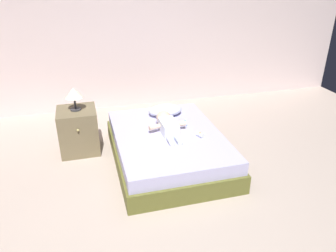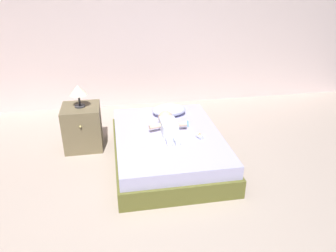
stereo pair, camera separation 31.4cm
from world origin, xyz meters
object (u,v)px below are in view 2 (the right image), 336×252
at_px(bed, 168,147).
at_px(baby, 168,125).
at_px(pillow, 169,110).
at_px(lamp, 78,91).
at_px(nightstand, 83,127).
at_px(baby_bottle, 200,136).
at_px(toothbrush, 188,123).

distance_m(bed, baby, 0.28).
distance_m(pillow, lamp, 1.18).
xyz_separation_m(baby, nightstand, (-1.04, 0.45, -0.16)).
bearing_deg(pillow, lamp, -179.67).
height_order(bed, baby_bottle, baby_bottle).
height_order(baby, toothbrush, baby).
relative_size(pillow, nightstand, 0.79).
height_order(bed, nightstand, nightstand).
xyz_separation_m(pillow, toothbrush, (0.18, -0.31, -0.06)).
bearing_deg(lamp, nightstand, -90.00).
height_order(bed, baby, baby).
xyz_separation_m(pillow, nightstand, (-1.13, -0.01, -0.15)).
height_order(pillow, baby_bottle, pillow).
relative_size(baby, nightstand, 1.16).
xyz_separation_m(bed, lamp, (-1.02, 0.53, 0.59)).
bearing_deg(nightstand, toothbrush, -13.10).
relative_size(nightstand, lamp, 1.98).
bearing_deg(lamp, pillow, 0.33).
bearing_deg(toothbrush, lamp, 166.90).
xyz_separation_m(pillow, baby_bottle, (0.23, -0.71, -0.04)).
height_order(bed, pillow, pillow).
bearing_deg(toothbrush, baby_bottle, -83.91).
distance_m(toothbrush, nightstand, 1.35).
relative_size(nightstand, baby_bottle, 5.51).
bearing_deg(baby_bottle, pillow, 107.62).
distance_m(bed, nightstand, 1.16).
distance_m(toothbrush, baby_bottle, 0.40).
relative_size(pillow, baby, 0.68).
height_order(pillow, lamp, lamp).
height_order(toothbrush, nightstand, nightstand).
relative_size(bed, nightstand, 3.12).
height_order(pillow, toothbrush, pillow).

